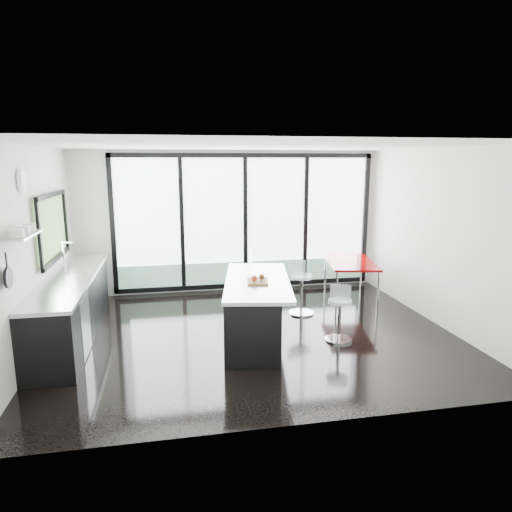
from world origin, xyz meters
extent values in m
cube|color=black|center=(0.00, 0.00, 0.00)|extent=(6.00, 5.00, 0.00)
cube|color=white|center=(0.00, 0.00, 2.80)|extent=(6.00, 5.00, 0.00)
cube|color=silver|center=(0.00, 2.50, 1.40)|extent=(6.00, 0.00, 2.80)
cube|color=white|center=(0.30, 2.47, 1.40)|extent=(5.00, 0.02, 2.50)
cube|color=gray|center=(0.30, 2.43, 0.37)|extent=(5.00, 0.02, 0.44)
cube|color=black|center=(-0.95, 2.43, 1.40)|extent=(0.08, 0.04, 2.50)
cube|color=black|center=(0.30, 2.43, 1.40)|extent=(0.08, 0.04, 2.50)
cube|color=black|center=(1.55, 2.43, 1.40)|extent=(0.08, 0.04, 2.50)
cube|color=silver|center=(0.00, -2.50, 1.40)|extent=(6.00, 0.00, 2.80)
cube|color=silver|center=(-3.00, 0.00, 1.40)|extent=(0.00, 5.00, 2.80)
cube|color=#61854A|center=(-2.97, 0.90, 1.60)|extent=(0.02, 1.60, 0.90)
cube|color=#AAADAF|center=(-2.87, -0.85, 1.75)|extent=(0.25, 0.80, 0.03)
cylinder|color=white|center=(-2.97, -0.30, 2.35)|extent=(0.04, 0.30, 0.30)
cylinder|color=black|center=(-2.94, -1.25, 1.35)|extent=(0.03, 0.24, 0.24)
cube|color=silver|center=(3.00, 0.00, 1.40)|extent=(0.00, 5.00, 2.80)
cube|color=black|center=(-2.67, 0.40, 0.43)|extent=(0.65, 3.20, 0.87)
cube|color=#AAADAF|center=(-2.67, 0.40, 0.90)|extent=(0.69, 3.24, 0.05)
cube|color=#AAADAF|center=(-2.67, 0.90, 0.90)|extent=(0.45, 0.48, 0.06)
cylinder|color=silver|center=(-2.82, 0.90, 1.14)|extent=(0.02, 0.02, 0.44)
cube|color=#AAADAF|center=(-2.36, -0.35, 0.42)|extent=(0.03, 0.60, 0.80)
cube|color=black|center=(-0.04, -0.14, 0.42)|extent=(1.09, 2.23, 0.84)
cube|color=#AAADAF|center=(0.03, -0.15, 0.87)|extent=(1.29, 2.32, 0.05)
cube|color=olive|center=(0.01, -0.29, 0.91)|extent=(0.35, 0.43, 0.03)
sphere|color=#A43419|center=(-0.05, -0.33, 0.96)|extent=(0.10, 0.10, 0.09)
sphere|color=#553311|center=(0.07, -0.26, 0.96)|extent=(0.09, 0.09, 0.08)
cylinder|color=silver|center=(0.06, 0.58, 1.03)|extent=(0.08, 0.08, 0.27)
cylinder|color=silver|center=(1.18, -0.49, 0.31)|extent=(0.51, 0.51, 0.62)
cylinder|color=silver|center=(0.99, 0.77, 0.34)|extent=(0.54, 0.54, 0.69)
cube|color=#7B0403|center=(2.08, 1.30, 0.38)|extent=(1.08, 1.57, 0.77)
camera|label=1|loc=(-1.22, -6.46, 2.59)|focal=32.00mm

